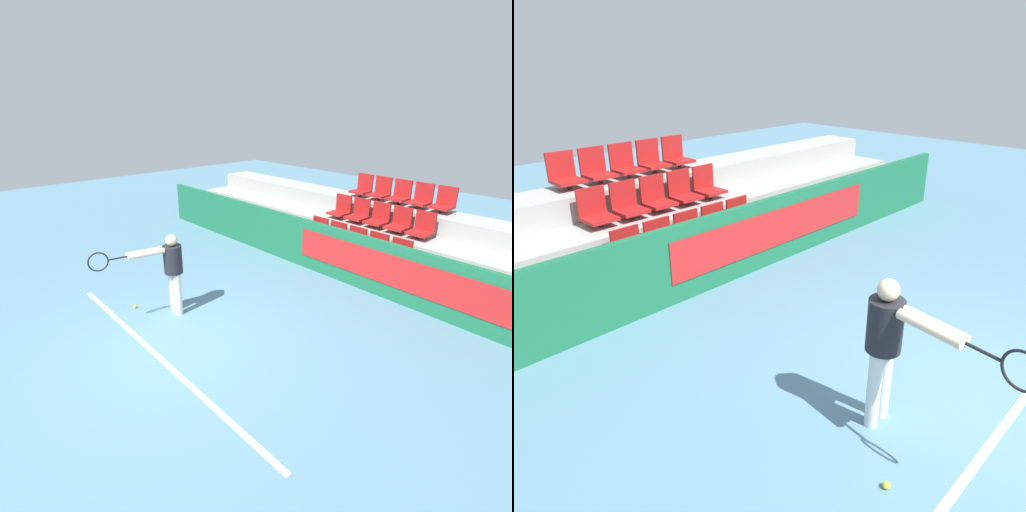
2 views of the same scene
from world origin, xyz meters
TOP-DOWN VIEW (x-y plane):
  - ground_plane at (0.00, 0.00)m, footprint 30.00×30.00m
  - court_baseline at (0.00, -0.27)m, footprint 5.60×0.08m
  - barrier_wall at (0.03, 4.05)m, footprint 12.66×0.14m
  - bleacher_tier_front at (0.00, 4.57)m, footprint 12.26×0.87m
  - bleacher_tier_middle at (0.00, 5.44)m, footprint 12.26×0.87m
  - bleacher_tier_back at (0.00, 6.31)m, footprint 12.26×0.87m
  - stadium_chair_0 at (-1.08, 4.70)m, footprint 0.45×0.44m
  - stadium_chair_1 at (-0.54, 4.70)m, footprint 0.45×0.44m
  - stadium_chair_2 at (0.00, 4.70)m, footprint 0.45×0.44m
  - stadium_chair_3 at (0.54, 4.70)m, footprint 0.45×0.44m
  - stadium_chair_4 at (1.08, 4.70)m, footprint 0.45×0.44m
  - stadium_chair_5 at (-1.08, 5.57)m, footprint 0.45×0.44m
  - stadium_chair_6 at (-0.54, 5.57)m, footprint 0.45×0.44m
  - stadium_chair_7 at (0.00, 5.57)m, footprint 0.45×0.44m
  - stadium_chair_8 at (0.54, 5.57)m, footprint 0.45×0.44m
  - stadium_chair_9 at (1.08, 5.57)m, footprint 0.45×0.44m
  - stadium_chair_10 at (-1.08, 6.43)m, footprint 0.45×0.44m
  - stadium_chair_11 at (-0.54, 6.43)m, footprint 0.45×0.44m
  - stadium_chair_12 at (0.00, 6.43)m, footprint 0.45×0.44m
  - stadium_chair_13 at (0.54, 6.43)m, footprint 0.45×0.44m
  - stadium_chair_14 at (1.08, 6.43)m, footprint 0.45×0.44m
  - tennis_player at (-0.97, 0.59)m, footprint 0.41×1.52m
  - tennis_ball at (-1.60, 0.15)m, footprint 0.07×0.07m

SIDE VIEW (x-z plane):
  - ground_plane at x=0.00m, z-range 0.00..0.00m
  - court_baseline at x=0.00m, z-range 0.00..0.01m
  - tennis_ball at x=-1.60m, z-range 0.00..0.07m
  - bleacher_tier_front at x=0.00m, z-range 0.00..0.42m
  - bleacher_tier_middle at x=0.00m, z-range 0.00..0.85m
  - barrier_wall at x=0.03m, z-range 0.00..1.12m
  - bleacher_tier_back at x=0.00m, z-range 0.00..1.27m
  - stadium_chair_0 at x=-1.08m, z-range 0.36..0.94m
  - stadium_chair_1 at x=-0.54m, z-range 0.36..0.94m
  - stadium_chair_2 at x=0.00m, z-range 0.36..0.94m
  - stadium_chair_3 at x=0.54m, z-range 0.36..0.94m
  - stadium_chair_4 at x=1.08m, z-range 0.36..0.94m
  - tennis_player at x=-0.97m, z-range 0.18..1.67m
  - stadium_chair_5 at x=-1.08m, z-range 0.79..1.36m
  - stadium_chair_6 at x=-0.54m, z-range 0.79..1.36m
  - stadium_chair_7 at x=0.00m, z-range 0.79..1.36m
  - stadium_chair_8 at x=0.54m, z-range 0.79..1.36m
  - stadium_chair_9 at x=1.08m, z-range 0.79..1.36m
  - stadium_chair_10 at x=-1.08m, z-range 1.21..1.78m
  - stadium_chair_11 at x=-0.54m, z-range 1.21..1.78m
  - stadium_chair_12 at x=0.00m, z-range 1.21..1.78m
  - stadium_chair_13 at x=0.54m, z-range 1.21..1.78m
  - stadium_chair_14 at x=1.08m, z-range 1.21..1.78m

